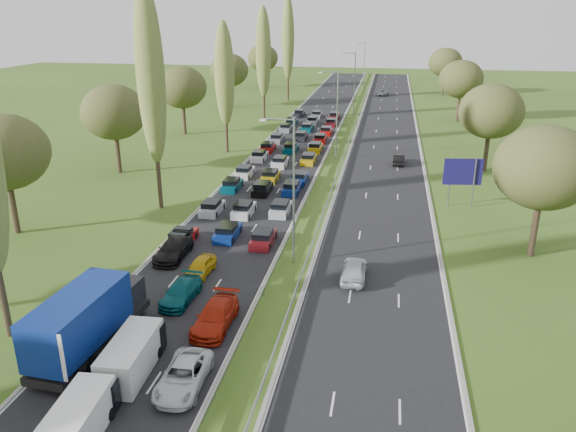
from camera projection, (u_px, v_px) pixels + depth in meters
The scene contains 22 objects.
ground at pixel (337, 155), 80.32m from camera, with size 260.00×260.00×0.00m, color #344E18.
near_carriageway at pixel (294, 149), 83.75m from camera, with size 10.50×215.00×0.04m, color black.
far_carriageway at pixel (385, 153), 81.50m from camera, with size 10.50×215.00×0.04m, color black.
central_reservation at pixel (339, 147), 82.44m from camera, with size 2.36×215.00×0.32m.
lamp_columns at pixel (337, 116), 76.40m from camera, with size 0.18×140.18×12.00m.
poplar_row at pixel (199, 73), 67.78m from camera, with size 2.80×127.80×22.44m.
woodland_left at pixel (100, 117), 66.04m from camera, with size 8.00×166.00×11.10m.
woodland_right at pixel (503, 124), 62.10m from camera, with size 8.00×153.00×11.10m.
traffic_queue_fill at pixel (288, 154), 79.05m from camera, with size 9.05×68.48×0.80m.
near_car_2 at pixel (93, 334), 34.68m from camera, with size 2.40×5.22×1.45m, color silver.
near_car_3 at pixel (174, 249), 46.86m from camera, with size 2.16×5.31×1.54m, color black.
near_car_7 at pixel (181, 292), 39.89m from camera, with size 1.89×4.66×1.35m, color #054C53.
near_car_8 at pixel (201, 266), 43.94m from camera, with size 1.56×3.87×1.32m, color #BE970C.
near_car_10 at pixel (183, 376), 30.74m from camera, with size 2.29×4.97×1.38m, color silver.
near_car_11 at pixel (215, 316), 36.55m from camera, with size 2.17×5.34×1.55m, color #A11C09.
far_car_0 at pixel (354, 269), 43.10m from camera, with size 1.87×4.65×1.59m, color silver.
far_car_1 at pixel (399, 159), 75.32m from camera, with size 1.44×4.13×1.36m, color black.
far_car_2 at pixel (383, 92), 136.00m from camera, with size 2.35×5.09×1.42m, color slate.
blue_lorry at pixel (88, 319), 33.65m from camera, with size 2.73×9.81×4.14m.
white_van_front at pixel (133, 354), 32.04m from camera, with size 2.08×5.32×2.14m.
white_van_rear at pixel (80, 419), 27.04m from camera, with size 1.97×5.04×2.02m.
direction_sign at pixel (463, 174), 58.13m from camera, with size 3.98×0.62×5.20m.
Camera 1 is at (11.52, 1.61, 19.57)m, focal length 35.00 mm.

